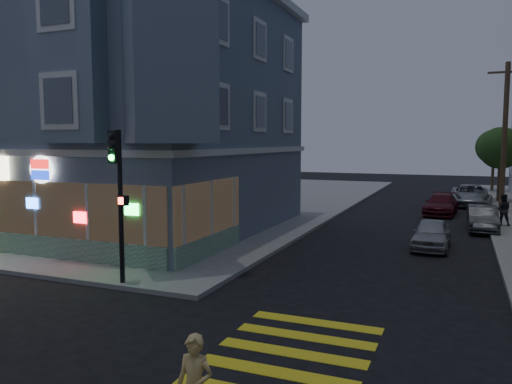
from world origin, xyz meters
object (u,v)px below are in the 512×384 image
Objects in this scene: street_tree_far at (494,147)px; parked_car_a at (431,234)px; pedestrian_a at (503,210)px; street_tree_near at (501,148)px; parked_car_b at (482,219)px; parked_car_c at (441,204)px; traffic_signal at (118,180)px; parked_car_d at (471,195)px; utility_pole at (505,135)px.

street_tree_far is 1.49× the size of parked_car_a.
pedestrian_a is at bearing -91.52° from street_tree_far.
street_tree_near is 13.59m from parked_car_b.
traffic_signal reaches higher than parked_car_c.
parked_car_d reaches higher than parked_car_a.
utility_pole reaches higher than parked_car_c.
parked_car_d reaches higher than parked_car_c.
street_tree_far is at bearing 83.51° from parked_car_a.
street_tree_far is 26.75m from parked_car_a.
street_tree_far is at bearing 77.84° from parked_car_d.
pedestrian_a is 0.45× the size of parked_car_a.
utility_pole is 2.53× the size of parked_car_a.
street_tree_far is 1.40× the size of parked_car_b.
parked_car_a is 0.68× the size of parked_car_d.
street_tree_near reaches higher than pedestrian_a.
traffic_signal is at bearing 53.51° from pedestrian_a.
parked_car_c is 0.81× the size of parked_car_d.
utility_pole is 2.37× the size of parked_car_b.
street_tree_near is at bearing -90.00° from street_tree_far.
parked_car_d is (-0.38, 10.40, 0.10)m from parked_car_b.
parked_car_c is at bearing 110.27° from parked_car_b.
parked_car_b is 0.83× the size of traffic_signal.
parked_car_b reaches higher than parked_car_c.
parked_car_c is (-0.00, 10.40, 0.01)m from parked_car_a.
pedestrian_a is at bearing -92.54° from street_tree_near.
parked_car_a is at bearing -85.44° from parked_car_c.
traffic_signal is at bearing -108.41° from street_tree_far.
pedestrian_a reaches higher than parked_car_d.
parked_car_a is at bearing -101.12° from street_tree_near.
pedestrian_a is 7.18m from parked_car_a.
traffic_signal reaches higher than parked_car_b.
street_tree_far is at bearing 82.50° from traffic_signal.
street_tree_near is at bearing 70.04° from parked_car_c.
street_tree_far is at bearing 89.18° from utility_pole.
street_tree_far reaches higher than traffic_signal.
utility_pole is at bearing -65.16° from parked_car_d.
parked_car_d is at bearing 85.02° from parked_car_a.
utility_pole is 8.34m from parked_car_b.
parked_car_c is at bearing -102.76° from street_tree_far.
street_tree_far reaches higher than parked_car_d.
parked_car_a is (-3.07, -6.48, -0.35)m from pedestrian_a.
parked_car_c is (-3.60, -15.90, -3.32)m from street_tree_far.
street_tree_far is at bearing -92.54° from pedestrian_a.
parked_car_d is (1.71, 15.60, 0.12)m from parked_car_a.
street_tree_near is 1.01× the size of parked_car_d.
street_tree_near is 18.94m from parked_car_a.
traffic_signal is (-11.40, -16.00, 2.31)m from pedestrian_a.
traffic_signal is (-10.42, -14.72, 2.64)m from parked_car_b.
parked_car_a is 12.92m from traffic_signal.
parked_car_d is at bearing -124.89° from street_tree_near.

